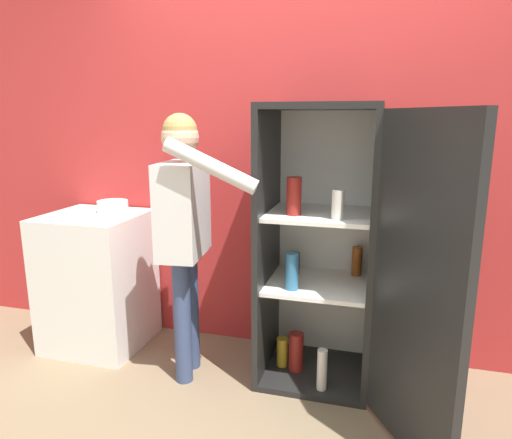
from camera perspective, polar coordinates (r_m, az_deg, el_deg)
ground_plane at (r=2.47m, az=0.99°, el=-25.55°), size 12.00×12.00×0.00m
wall_back at (r=2.91m, az=5.98°, el=7.60°), size 7.00×0.06×2.55m
refrigerator at (r=2.56m, az=10.10°, el=-4.34°), size 1.00×1.13×1.60m
person at (r=2.61m, az=-8.94°, el=0.58°), size 0.63×0.52×1.55m
counter at (r=3.28m, az=-19.19°, el=-7.18°), size 0.62×0.59×0.91m
bowl at (r=3.19m, az=-17.47°, el=1.57°), size 0.20×0.20×0.08m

